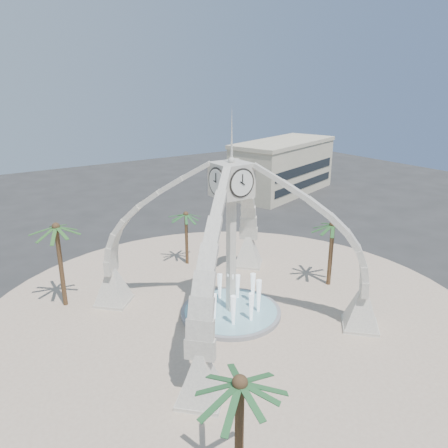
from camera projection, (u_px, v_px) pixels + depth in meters
ground at (231, 315)px, 35.03m from camera, size 140.00×140.00×0.00m
plaza at (231, 314)px, 35.02m from camera, size 40.00×40.00×0.06m
clock_tower at (231, 239)px, 32.99m from camera, size 17.94×17.94×16.30m
fountain at (231, 311)px, 34.94m from camera, size 8.00×8.00×3.62m
building_ne at (283, 167)px, 71.64m from camera, size 21.87×14.17×8.60m
palm_east at (333, 225)px, 38.35m from camera, size 4.77×4.77×6.60m
palm_west at (56, 228)px, 34.35m from camera, size 4.27×4.27×7.69m
palm_north at (186, 215)px, 43.06m from camera, size 3.50×3.50×5.95m
palm_south at (240, 385)px, 17.64m from camera, size 5.23×5.23×7.09m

